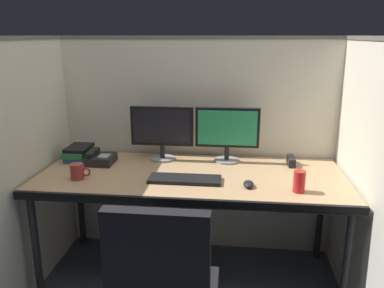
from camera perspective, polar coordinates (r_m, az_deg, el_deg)
cubicle_partition_rear at (r=2.83m, az=0.88°, el=-0.38°), size 2.21×0.06×1.57m
cubicle_partition_left at (r=2.62m, az=-22.58°, el=-2.98°), size 0.06×1.41×1.57m
cubicle_partition_right at (r=2.42m, az=23.78°, el=-4.65°), size 0.06×1.41×1.57m
desk at (r=2.43m, az=-0.16°, el=-5.60°), size 1.90×0.80×0.74m
monitor_left at (r=2.65m, az=-4.44°, el=2.16°), size 0.43×0.17×0.37m
monitor_right at (r=2.61m, az=5.22°, el=1.94°), size 0.43×0.17×0.37m
keyboard_main at (r=2.31m, az=-1.07°, el=-5.22°), size 0.43×0.15×0.02m
computer_mouse at (r=2.24m, az=8.33°, el=-5.86°), size 0.06×0.10×0.04m
coffee_mug at (r=2.43m, az=-16.53°, el=-3.91°), size 0.13×0.08×0.09m
soda_can at (r=2.22m, az=15.53°, el=-5.35°), size 0.07×0.07×0.12m
desk_phone at (r=2.68m, az=-13.36°, el=-2.11°), size 0.17×0.19×0.09m
red_stapler at (r=2.67m, az=14.38°, el=-2.42°), size 0.04×0.15×0.06m
book_stack at (r=2.80m, az=-16.39°, el=-1.28°), size 0.16×0.22×0.10m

